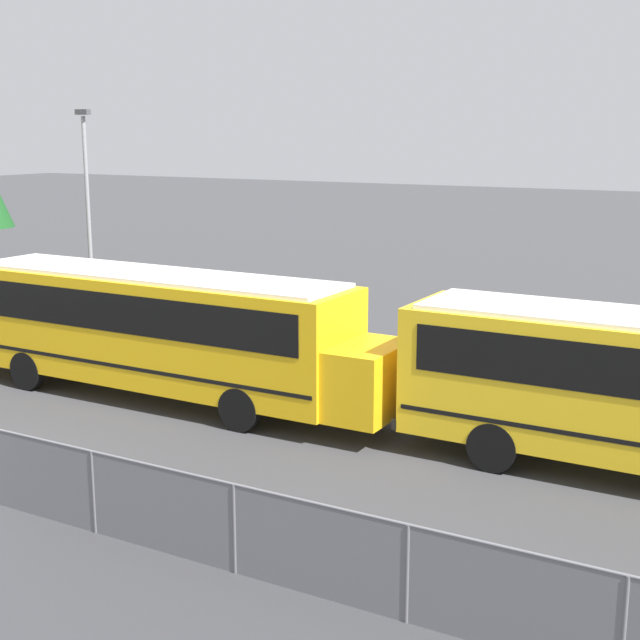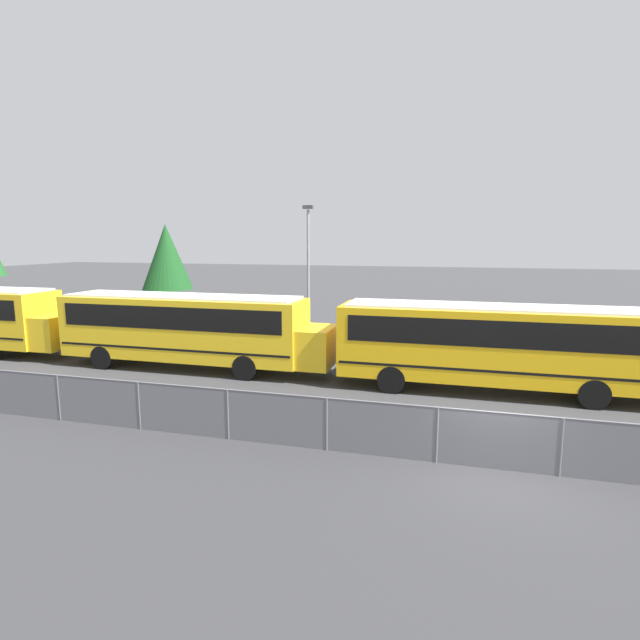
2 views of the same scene
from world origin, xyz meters
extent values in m
plane|color=#38383A|center=(0.00, 0.00, 0.00)|extent=(200.00, 200.00, 0.00)
cube|color=#9EA0A5|center=(0.00, 0.00, 0.77)|extent=(106.64, 0.03, 1.54)
cube|color=slate|center=(0.00, -0.01, 0.77)|extent=(106.64, 0.01, 1.54)
cylinder|color=slate|center=(0.00, 0.00, 1.54)|extent=(106.64, 0.05, 0.05)
cylinder|color=slate|center=(-13.71, 0.00, 0.77)|extent=(0.07, 0.07, 1.54)
cylinder|color=slate|center=(-10.66, 0.00, 0.77)|extent=(0.07, 0.07, 1.54)
cylinder|color=slate|center=(-7.62, 0.00, 0.77)|extent=(0.07, 0.07, 1.54)
cylinder|color=slate|center=(-4.57, 0.00, 0.77)|extent=(0.07, 0.07, 1.54)
cylinder|color=slate|center=(-1.52, 0.00, 0.77)|extent=(0.07, 0.07, 1.54)
cylinder|color=slate|center=(1.52, 0.00, 0.77)|extent=(0.07, 0.07, 1.54)
cube|color=yellow|center=(-20.47, 7.31, 1.38)|extent=(1.38, 2.37, 1.67)
cylinder|color=black|center=(-23.36, 8.48, 0.54)|extent=(1.08, 0.28, 1.08)
cube|color=yellow|center=(-13.30, 7.23, 1.94)|extent=(11.53, 2.57, 2.79)
cube|color=black|center=(-13.30, 7.23, 2.55)|extent=(10.61, 2.61, 1.00)
cube|color=black|center=(-13.30, 7.23, 1.16)|extent=(11.30, 2.60, 0.10)
cube|color=yellow|center=(-6.84, 7.23, 1.38)|extent=(1.38, 2.37, 1.67)
cube|color=black|center=(-19.12, 7.23, 0.69)|extent=(0.12, 2.57, 0.24)
cube|color=silver|center=(-13.30, 7.23, 3.38)|extent=(10.95, 2.32, 0.10)
cylinder|color=black|center=(-9.73, 8.40, 0.54)|extent=(1.08, 0.28, 1.08)
cylinder|color=black|center=(-9.73, 6.06, 0.54)|extent=(1.08, 0.28, 1.08)
cylinder|color=black|center=(-16.88, 8.40, 0.54)|extent=(1.08, 0.28, 1.08)
cylinder|color=black|center=(-16.88, 6.06, 0.54)|extent=(1.08, 0.28, 1.08)
cube|color=yellow|center=(0.10, 7.04, 1.94)|extent=(11.53, 2.57, 2.79)
cube|color=black|center=(0.10, 7.04, 2.55)|extent=(10.61, 2.61, 1.00)
cube|color=black|center=(0.10, 7.04, 1.16)|extent=(11.30, 2.60, 0.10)
cube|color=black|center=(-5.71, 7.04, 0.69)|extent=(0.12, 2.57, 0.24)
cube|color=silver|center=(0.10, 7.04, 3.38)|extent=(10.95, 2.32, 0.10)
cylinder|color=black|center=(3.68, 8.20, 0.54)|extent=(1.08, 0.28, 1.08)
cylinder|color=black|center=(3.68, 5.87, 0.54)|extent=(1.08, 0.28, 1.08)
cylinder|color=black|center=(-3.47, 8.20, 0.54)|extent=(1.08, 0.28, 1.08)
cylinder|color=black|center=(-3.47, 5.87, 0.54)|extent=(1.08, 0.28, 1.08)
cylinder|color=gray|center=(-9.48, 14.80, 3.81)|extent=(0.16, 0.16, 7.63)
cube|color=#47474C|center=(-9.48, 14.80, 7.78)|extent=(0.60, 0.24, 0.20)
cylinder|color=#51381E|center=(-21.81, 19.68, 1.15)|extent=(0.44, 0.44, 2.29)
cone|color=#194C1E|center=(-21.81, 19.68, 4.68)|extent=(3.68, 3.68, 4.78)
camera|label=1|loc=(15.39, -10.98, 7.10)|focal=50.00mm
camera|label=2|loc=(-1.24, -13.04, 5.94)|focal=28.00mm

